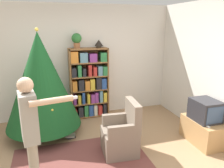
% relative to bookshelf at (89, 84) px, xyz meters
% --- Properties ---
extents(ground_plane, '(14.00, 14.00, 0.00)m').
position_rel_bookshelf_xyz_m(ground_plane, '(-0.25, -2.03, -0.80)').
color(ground_plane, '#9E7A56').
extents(wall_back, '(8.00, 0.10, 2.60)m').
position_rel_bookshelf_xyz_m(wall_back, '(-0.25, 0.24, 0.50)').
color(wall_back, silver).
rests_on(wall_back, ground_plane).
extents(bookshelf, '(0.88, 0.31, 1.63)m').
position_rel_bookshelf_xyz_m(bookshelf, '(0.00, 0.00, 0.00)').
color(bookshelf, brown).
rests_on(bookshelf, ground_plane).
extents(tv_stand, '(0.45, 0.80, 0.45)m').
position_rel_bookshelf_xyz_m(tv_stand, '(1.77, -1.82, -0.58)').
color(tv_stand, tan).
rests_on(tv_stand, ground_plane).
extents(television, '(0.41, 0.50, 0.39)m').
position_rel_bookshelf_xyz_m(television, '(1.77, -1.82, -0.16)').
color(television, '#28282D').
rests_on(television, tv_stand).
extents(game_remote, '(0.04, 0.12, 0.02)m').
position_rel_bookshelf_xyz_m(game_remote, '(1.63, -2.06, -0.35)').
color(game_remote, white).
rests_on(game_remote, tv_stand).
extents(christmas_tree, '(1.43, 1.43, 2.09)m').
position_rel_bookshelf_xyz_m(christmas_tree, '(-1.05, -0.65, 0.32)').
color(christmas_tree, '#4C3323').
rests_on(christmas_tree, ground_plane).
extents(armchair, '(0.61, 0.60, 0.92)m').
position_rel_bookshelf_xyz_m(armchair, '(0.21, -1.70, -0.48)').
color(armchair, '#7A6B5B').
rests_on(armchair, ground_plane).
extents(standing_person, '(0.68, 0.46, 1.58)m').
position_rel_bookshelf_xyz_m(standing_person, '(-1.16, -2.32, 0.13)').
color(standing_person, '#9E937F').
rests_on(standing_person, ground_plane).
extents(potted_plant, '(0.22, 0.22, 0.33)m').
position_rel_bookshelf_xyz_m(potted_plant, '(-0.25, 0.01, 1.02)').
color(potted_plant, '#935B38').
rests_on(potted_plant, bookshelf).
extents(table_lamp, '(0.20, 0.20, 0.18)m').
position_rel_bookshelf_xyz_m(table_lamp, '(0.24, 0.01, 0.93)').
color(table_lamp, '#473828').
rests_on(table_lamp, bookshelf).
extents(book_pile_near_tree, '(0.21, 0.20, 0.06)m').
position_rel_bookshelf_xyz_m(book_pile_near_tree, '(-0.58, -0.93, -0.77)').
color(book_pile_near_tree, '#232328').
rests_on(book_pile_near_tree, ground_plane).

